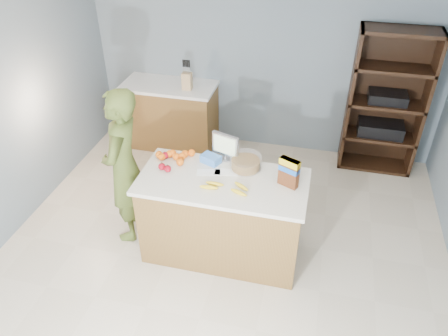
% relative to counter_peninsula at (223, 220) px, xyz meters
% --- Properties ---
extents(floor, '(4.50, 5.00, 0.02)m').
position_rel_counter_peninsula_xyz_m(floor, '(0.00, -0.30, -0.42)').
color(floor, beige).
rests_on(floor, ground).
extents(walls, '(4.52, 5.02, 2.51)m').
position_rel_counter_peninsula_xyz_m(walls, '(0.00, -0.30, 1.24)').
color(walls, slate).
rests_on(walls, ground).
extents(counter_peninsula, '(1.56, 0.76, 0.90)m').
position_rel_counter_peninsula_xyz_m(counter_peninsula, '(0.00, 0.00, 0.00)').
color(counter_peninsula, brown).
rests_on(counter_peninsula, ground).
extents(back_cabinet, '(1.24, 0.62, 0.90)m').
position_rel_counter_peninsula_xyz_m(back_cabinet, '(-1.20, 1.90, 0.04)').
color(back_cabinet, brown).
rests_on(back_cabinet, ground).
extents(shelving_unit, '(0.90, 0.40, 1.80)m').
position_rel_counter_peninsula_xyz_m(shelving_unit, '(1.55, 2.05, 0.45)').
color(shelving_unit, black).
rests_on(shelving_unit, ground).
extents(person, '(0.46, 0.65, 1.65)m').
position_rel_counter_peninsula_xyz_m(person, '(-1.02, 0.07, 0.41)').
color(person, '#495822').
rests_on(person, ground).
extents(knife_block, '(0.12, 0.10, 0.31)m').
position_rel_counter_peninsula_xyz_m(knife_block, '(-0.92, 1.82, 0.60)').
color(knife_block, tan).
rests_on(knife_block, back_cabinet).
extents(envelopes, '(0.40, 0.19, 0.00)m').
position_rel_counter_peninsula_xyz_m(envelopes, '(-0.08, 0.11, 0.49)').
color(envelopes, white).
rests_on(envelopes, counter_peninsula).
extents(bananas, '(0.45, 0.20, 0.04)m').
position_rel_counter_peninsula_xyz_m(bananas, '(0.06, -0.13, 0.50)').
color(bananas, yellow).
rests_on(bananas, counter_peninsula).
extents(apples, '(0.17, 0.28, 0.07)m').
position_rel_counter_peninsula_xyz_m(apples, '(-0.59, 0.08, 0.52)').
color(apples, maroon).
rests_on(apples, counter_peninsula).
extents(oranges, '(0.37, 0.26, 0.07)m').
position_rel_counter_peninsula_xyz_m(oranges, '(-0.53, 0.24, 0.52)').
color(oranges, orange).
rests_on(oranges, counter_peninsula).
extents(blue_carton, '(0.21, 0.18, 0.08)m').
position_rel_counter_peninsula_xyz_m(blue_carton, '(-0.18, 0.25, 0.52)').
color(blue_carton, blue).
rests_on(blue_carton, counter_peninsula).
extents(salad_bowl, '(0.30, 0.30, 0.13)m').
position_rel_counter_peninsula_xyz_m(salad_bowl, '(0.16, 0.24, 0.54)').
color(salad_bowl, '#267219').
rests_on(salad_bowl, counter_peninsula).
extents(tv, '(0.28, 0.12, 0.28)m').
position_rel_counter_peninsula_xyz_m(tv, '(-0.06, 0.34, 0.64)').
color(tv, silver).
rests_on(tv, counter_peninsula).
extents(cereal_box, '(0.20, 0.14, 0.28)m').
position_rel_counter_peninsula_xyz_m(cereal_box, '(0.59, 0.06, 0.65)').
color(cereal_box, '#592B14').
rests_on(cereal_box, counter_peninsula).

